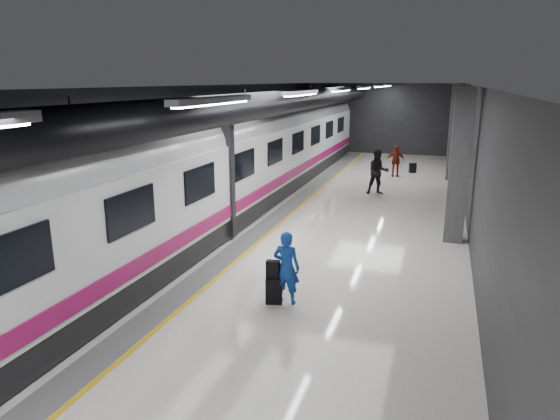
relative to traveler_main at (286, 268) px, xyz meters
The scene contains 9 objects.
ground 3.94m from the traveler_main, 106.25° to the left, with size 40.00×40.00×0.00m, color silver.
platform_hall 5.57m from the traveler_main, 106.33° to the left, with size 10.02×40.02×4.51m.
train 5.83m from the traveler_main, 139.46° to the left, with size 3.05×38.00×4.05m.
traveler_main is the anchor object (origin of this frame).
suitcase_main 0.58m from the traveler_main, 157.18° to the right, with size 0.36×0.23×0.58m, color black.
shoulder_bag 0.29m from the traveler_main, 163.03° to the right, with size 0.29×0.15×0.38m, color black.
traveler_far_a 11.40m from the traveler_main, 87.71° to the left, with size 0.92×0.72×1.90m, color black.
traveler_far_b 15.75m from the traveler_main, 87.21° to the left, with size 0.92×0.38×1.56m, color maroon.
suitcase_far 17.11m from the traveler_main, 84.81° to the left, with size 0.34×0.22×0.50m, color black.
Camera 1 is at (4.07, -13.26, 4.71)m, focal length 32.00 mm.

